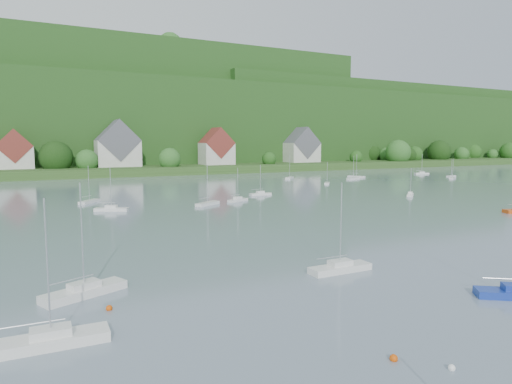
# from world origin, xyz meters

# --- Properties ---
(far_shore_strip) EXTENTS (600.00, 60.00, 3.00)m
(far_shore_strip) POSITION_xyz_m (0.00, 200.00, 1.50)
(far_shore_strip) COLOR #2D4C1C
(far_shore_strip) RESTS_ON ground
(forested_ridge) EXTENTS (620.00, 181.22, 69.89)m
(forested_ridge) POSITION_xyz_m (0.39, 268.57, 22.89)
(forested_ridge) COLOR #1A3912
(forested_ridge) RESTS_ON ground
(village_building_1) EXTENTS (12.00, 9.36, 14.00)m
(village_building_1) POSITION_xyz_m (-30.00, 189.00, 8.75)
(village_building_1) COLOR beige
(village_building_1) RESTS_ON far_shore_strip
(village_building_2) EXTENTS (16.00, 11.44, 18.00)m
(village_building_2) POSITION_xyz_m (5.00, 188.00, 10.27)
(village_building_2) COLOR beige
(village_building_2) RESTS_ON far_shore_strip
(village_building_3) EXTENTS (13.00, 10.40, 15.50)m
(village_building_3) POSITION_xyz_m (45.00, 186.00, 9.43)
(village_building_3) COLOR beige
(village_building_3) RESTS_ON far_shore_strip
(village_building_4) EXTENTS (15.00, 10.40, 16.50)m
(village_building_4) POSITION_xyz_m (90.00, 190.00, 9.59)
(village_building_4) COLOR beige
(village_building_4) RESTS_ON far_shore_strip
(near_sailboat_0) EXTENTS (6.66, 2.02, 8.94)m
(near_sailboat_0) POSITION_xyz_m (-25.68, 37.39, 0.46)
(near_sailboat_0) COLOR white
(near_sailboat_0) RESTS_ON ground
(near_sailboat_3) EXTENTS (6.28, 1.77, 8.48)m
(near_sailboat_3) POSITION_xyz_m (-0.58, 42.23, 0.45)
(near_sailboat_3) COLOR white
(near_sailboat_3) RESTS_ON ground
(near_sailboat_6) EXTENTS (6.90, 4.37, 9.05)m
(near_sailboat_6) POSITION_xyz_m (-22.88, 45.98, 0.47)
(near_sailboat_6) COLOR white
(near_sailboat_6) RESTS_ON ground
(mooring_buoy_0) EXTENTS (0.47, 0.47, 0.47)m
(mooring_buoy_0) POSITION_xyz_m (-8.70, 26.77, 0.00)
(mooring_buoy_0) COLOR #DE4E08
(mooring_buoy_0) RESTS_ON ground
(mooring_buoy_1) EXTENTS (0.40, 0.40, 0.40)m
(mooring_buoy_1) POSITION_xyz_m (-6.70, 24.56, 0.00)
(mooring_buoy_1) COLOR white
(mooring_buoy_1) RESTS_ON ground
(mooring_buoy_3) EXTENTS (0.48, 0.48, 0.48)m
(mooring_buoy_3) POSITION_xyz_m (-21.63, 41.95, 0.00)
(mooring_buoy_3) COLOR #DE4E08
(mooring_buoy_3) RESTS_ON ground
(far_sailboat_cluster) EXTENTS (203.65, 71.55, 8.71)m
(far_sailboat_cluster) POSITION_xyz_m (10.07, 116.99, 0.37)
(far_sailboat_cluster) COLOR white
(far_sailboat_cluster) RESTS_ON ground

